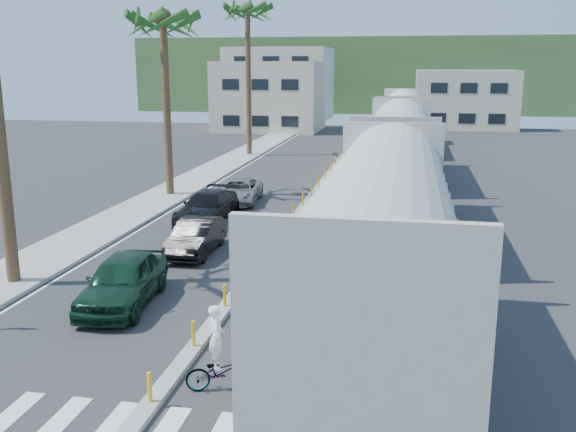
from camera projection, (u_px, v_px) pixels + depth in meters
name	position (u px, v px, depth m)	size (l,w,h in m)	color
ground	(167.00, 386.00, 15.42)	(140.00, 140.00, 0.00)	#28282B
sidewalk	(184.00, 185.00, 40.86)	(3.00, 90.00, 0.15)	gray
rails	(400.00, 185.00, 41.29)	(1.56, 100.00, 0.06)	black
median	(303.00, 207.00, 34.49)	(0.45, 60.00, 0.85)	gray
crosswalk	(132.00, 431.00, 13.51)	(14.00, 2.20, 0.01)	silver
lane_markings	(282.00, 190.00, 39.72)	(9.42, 90.00, 0.01)	silver
freight_train	(399.00, 156.00, 33.75)	(3.00, 60.94, 5.85)	#B0AEA2
palm_trees	(170.00, 6.00, 36.14)	(3.50, 37.20, 13.75)	brown
buildings	(319.00, 90.00, 84.13)	(38.00, 27.00, 10.00)	#B9B093
hillside	(380.00, 75.00, 109.70)	(80.00, 20.00, 12.00)	#385628
car_lead	(123.00, 280.00, 20.50)	(2.40, 4.99, 1.64)	#103220
car_second	(196.00, 237.00, 26.21)	(1.56, 4.30, 1.41)	black
car_third	(207.00, 207.00, 31.52)	(2.38, 5.23, 1.48)	black
car_rear	(239.00, 191.00, 35.99)	(2.52, 4.84, 1.30)	#939598
cyclist	(220.00, 363.00, 15.16)	(1.77, 2.11, 2.11)	#9EA0A5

